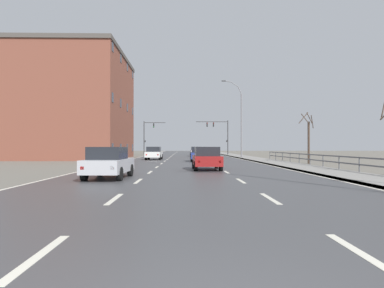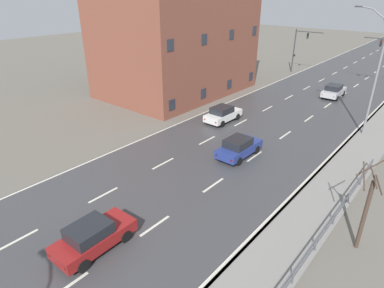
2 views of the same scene
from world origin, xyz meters
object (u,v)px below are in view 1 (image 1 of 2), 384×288
at_px(traffic_signal_left, 148,133).
at_px(car_near_right, 207,158).
at_px(car_far_right, 154,153).
at_px(car_near_left, 196,151).
at_px(brick_building, 78,106).
at_px(car_distant, 199,154).
at_px(street_lamp_midground, 240,120).
at_px(traffic_signal_right, 220,131).
at_px(car_mid_centre, 109,162).

relative_size(traffic_signal_left, car_near_right, 1.55).
height_order(car_far_right, car_near_left, same).
bearing_deg(car_far_right, car_near_right, -73.04).
bearing_deg(brick_building, traffic_signal_left, 69.18).
distance_m(car_distant, car_near_left, 20.45).
distance_m(traffic_signal_left, car_near_right, 43.86).
height_order(car_distant, car_far_right, same).
relative_size(car_distant, car_far_right, 1.00).
bearing_deg(car_near_right, street_lamp_midground, 74.44).
xyz_separation_m(street_lamp_midground, traffic_signal_left, (-14.64, 19.00, -1.07)).
height_order(street_lamp_midground, traffic_signal_left, street_lamp_midground).
bearing_deg(brick_building, car_near_left, 31.62).
bearing_deg(car_far_right, traffic_signal_left, 99.15).
distance_m(traffic_signal_left, car_far_right, 24.86).
bearing_deg(car_far_right, car_near_left, 71.17).
bearing_deg(car_distant, traffic_signal_right, 80.53).
bearing_deg(car_near_right, car_mid_centre, -130.94).
bearing_deg(car_near_left, traffic_signal_left, 132.81).
distance_m(traffic_signal_left, car_mid_centre, 49.40).
relative_size(traffic_signal_right, car_mid_centre, 1.56).
bearing_deg(traffic_signal_left, traffic_signal_right, -6.66).
distance_m(traffic_signal_left, brick_building, 20.81).
bearing_deg(brick_building, street_lamp_midground, 0.69).
xyz_separation_m(traffic_signal_left, car_far_right, (3.34, -24.41, -3.31)).
height_order(car_near_right, brick_building, brick_building).
relative_size(car_far_right, brick_building, 0.23).
xyz_separation_m(car_far_right, brick_building, (-10.67, 5.15, 6.20)).
bearing_deg(car_near_right, car_distant, 88.57).
bearing_deg(traffic_signal_right, brick_building, -139.89).
height_order(street_lamp_midground, brick_building, brick_building).
xyz_separation_m(car_distant, car_far_right, (-5.22, 5.30, 0.00)).
bearing_deg(car_far_right, traffic_signal_right, 67.05).
xyz_separation_m(car_mid_centre, car_distant, (5.29, 19.47, 0.00)).
distance_m(car_distant, car_far_right, 7.44).
xyz_separation_m(street_lamp_midground, car_near_right, (-6.14, -23.90, -4.38)).
height_order(traffic_signal_right, car_mid_centre, traffic_signal_right).
bearing_deg(traffic_signal_right, street_lamp_midground, -86.76).
bearing_deg(car_near_left, car_mid_centre, -99.10).
relative_size(street_lamp_midground, car_near_left, 2.58).
height_order(traffic_signal_right, car_distant, traffic_signal_right).
distance_m(street_lamp_midground, traffic_signal_right, 17.44).
relative_size(car_distant, brick_building, 0.23).
relative_size(street_lamp_midground, car_mid_centre, 2.56).
bearing_deg(traffic_signal_left, brick_building, -110.82).
xyz_separation_m(street_lamp_midground, car_near_left, (-5.73, 9.73, -4.38)).
relative_size(car_near_left, brick_building, 0.23).
bearing_deg(car_distant, car_far_right, 135.36).
height_order(traffic_signal_left, brick_building, brick_building).
relative_size(traffic_signal_right, car_far_right, 1.57).
relative_size(street_lamp_midground, traffic_signal_right, 1.65).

